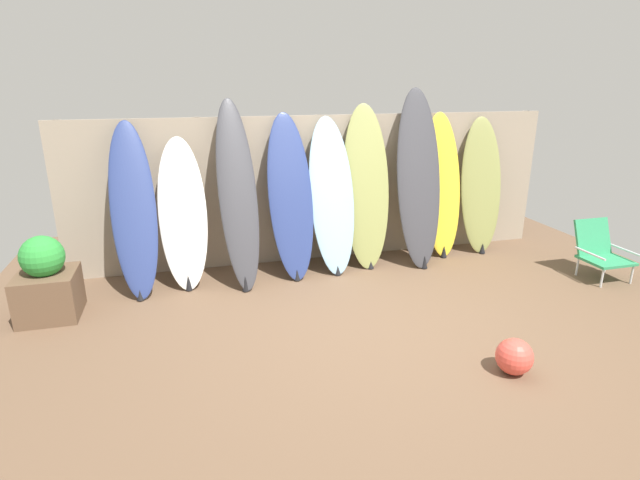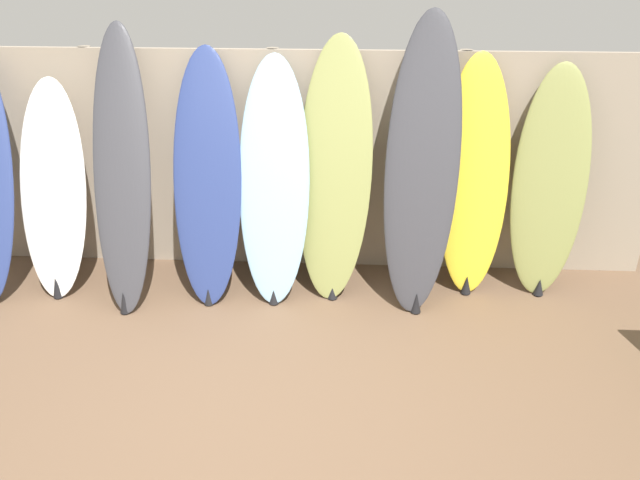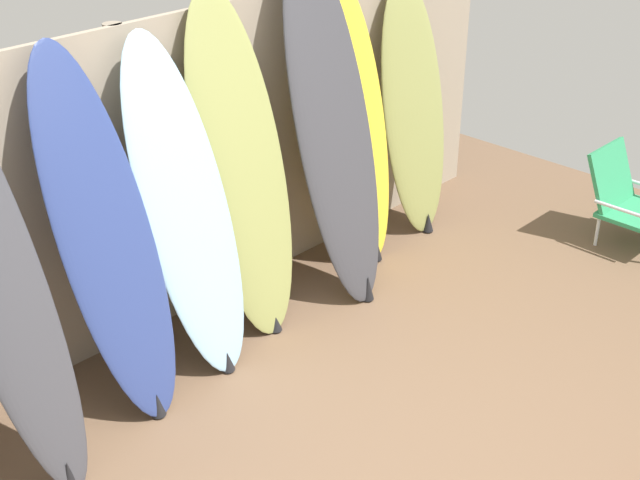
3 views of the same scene
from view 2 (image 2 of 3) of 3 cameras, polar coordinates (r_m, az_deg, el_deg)
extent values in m
plane|color=brown|center=(3.84, -7.16, -16.53)|extent=(7.68, 7.68, 0.00)
cube|color=gray|center=(5.08, -4.07, 6.97)|extent=(6.08, 0.04, 1.80)
cylinder|color=gray|center=(5.47, -19.29, 7.00)|extent=(0.10, 0.10, 1.80)
cylinder|color=gray|center=(5.11, -4.02, 7.12)|extent=(0.10, 0.10, 1.80)
cylinder|color=gray|center=(5.15, 12.22, 6.70)|extent=(0.10, 0.10, 1.80)
cylinder|color=gray|center=(5.57, 27.07, 5.85)|extent=(0.10, 0.10, 1.80)
ellipsoid|color=white|center=(5.21, -23.21, 4.25)|extent=(0.52, 0.61, 1.62)
cone|color=black|center=(5.30, -22.93, -4.00)|extent=(0.08, 0.08, 0.17)
ellipsoid|color=#38383D|center=(4.82, -17.65, 6.07)|extent=(0.47, 0.85, 2.03)
cone|color=black|center=(4.92, -17.48, -5.46)|extent=(0.08, 0.08, 0.17)
ellipsoid|color=navy|center=(4.76, -10.26, 5.55)|extent=(0.53, 0.69, 1.86)
cone|color=black|center=(4.89, -10.15, -5.09)|extent=(0.08, 0.08, 0.13)
ellipsoid|color=#8CB7D6|center=(4.69, -4.22, 5.30)|extent=(0.54, 0.64, 1.81)
cone|color=black|center=(4.84, -4.26, -5.17)|extent=(0.08, 0.08, 0.11)
ellipsoid|color=olive|center=(4.70, 1.35, 6.29)|extent=(0.63, 0.64, 1.94)
cone|color=black|center=(4.89, 1.15, -4.78)|extent=(0.08, 0.08, 0.10)
ellipsoid|color=#38383D|center=(4.60, 9.31, 6.69)|extent=(0.63, 0.78, 2.13)
cone|color=black|center=(4.76, 8.79, -5.67)|extent=(0.08, 0.08, 0.16)
ellipsoid|color=yellow|center=(4.88, 13.93, 5.53)|extent=(0.56, 0.46, 1.83)
cone|color=black|center=(5.07, 13.24, -3.98)|extent=(0.08, 0.08, 0.15)
ellipsoid|color=olive|center=(5.04, 20.27, 4.89)|extent=(0.60, 0.49, 1.76)
cone|color=black|center=(5.22, 19.40, -4.05)|extent=(0.08, 0.08, 0.13)
camera|label=1|loc=(2.52, -108.49, -19.68)|focal=28.00mm
camera|label=3|loc=(3.23, -74.75, 13.76)|focal=50.00mm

